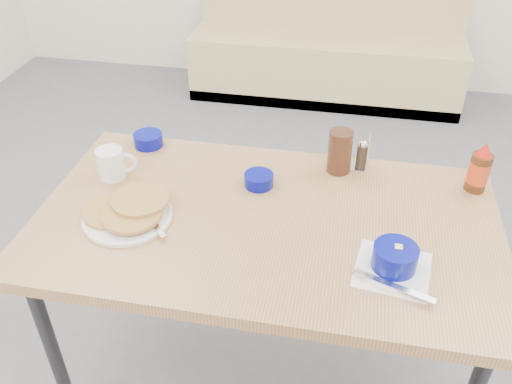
% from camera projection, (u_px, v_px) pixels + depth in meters
% --- Properties ---
extents(booth_bench, '(1.90, 0.56, 1.22)m').
position_uv_depth(booth_bench, '(327.00, 47.00, 3.89)').
color(booth_bench, tan).
rests_on(booth_bench, ground).
extents(dining_table, '(1.40, 0.80, 0.76)m').
position_uv_depth(dining_table, '(266.00, 234.00, 1.67)').
color(dining_table, tan).
rests_on(dining_table, ground).
extents(pancake_plate, '(0.29, 0.27, 0.05)m').
position_uv_depth(pancake_plate, '(128.00, 212.00, 1.63)').
color(pancake_plate, white).
rests_on(pancake_plate, dining_table).
extents(coffee_mug, '(0.13, 0.09, 0.10)m').
position_uv_depth(coffee_mug, '(112.00, 163.00, 1.79)').
color(coffee_mug, white).
rests_on(coffee_mug, dining_table).
extents(grits_setting, '(0.22, 0.23, 0.08)m').
position_uv_depth(grits_setting, '(394.00, 261.00, 1.44)').
color(grits_setting, white).
rests_on(grits_setting, dining_table).
extents(creamer_bowl, '(0.10, 0.10, 0.05)m').
position_uv_depth(creamer_bowl, '(148.00, 140.00, 1.97)').
color(creamer_bowl, '#050B7D').
rests_on(creamer_bowl, dining_table).
extents(butter_bowl, '(0.10, 0.10, 0.04)m').
position_uv_depth(butter_bowl, '(259.00, 180.00, 1.77)').
color(butter_bowl, '#050B7D').
rests_on(butter_bowl, dining_table).
extents(amber_tumbler, '(0.11, 0.11, 0.15)m').
position_uv_depth(amber_tumbler, '(340.00, 151.00, 1.81)').
color(amber_tumbler, '#3E2013').
rests_on(amber_tumbler, dining_table).
extents(condiment_caddy, '(0.11, 0.06, 0.13)m').
position_uv_depth(condiment_caddy, '(354.00, 156.00, 1.85)').
color(condiment_caddy, silver).
rests_on(condiment_caddy, dining_table).
extents(syrup_bottle, '(0.07, 0.07, 0.17)m').
position_uv_depth(syrup_bottle, '(479.00, 170.00, 1.72)').
color(syrup_bottle, '#47230F').
rests_on(syrup_bottle, dining_table).
extents(sugar_wrapper, '(0.05, 0.05, 0.00)m').
position_uv_depth(sugar_wrapper, '(146.00, 185.00, 1.78)').
color(sugar_wrapper, '#CC4463').
rests_on(sugar_wrapper, dining_table).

